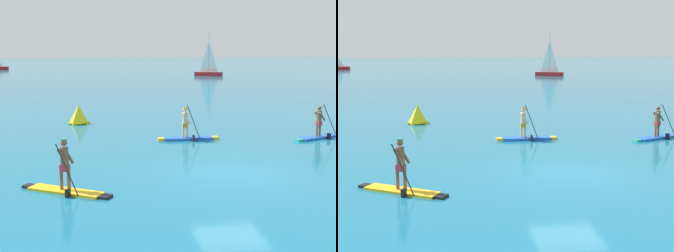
{
  "view_description": "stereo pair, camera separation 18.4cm",
  "coord_description": "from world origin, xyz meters",
  "views": [
    {
      "loc": [
        -4.81,
        -15.71,
        4.48
      ],
      "look_at": [
        -1.4,
        5.94,
        0.78
      ],
      "focal_mm": 49.37,
      "sensor_mm": 36.0,
      "label": 1
    },
    {
      "loc": [
        -4.63,
        -15.73,
        4.48
      ],
      "look_at": [
        -1.4,
        5.94,
        0.78
      ],
      "focal_mm": 49.37,
      "sensor_mm": 36.0,
      "label": 2
    }
  ],
  "objects": [
    {
      "name": "paddleboarder_mid_center",
      "position": [
        -0.35,
        6.28,
        0.32
      ],
      "size": [
        3.02,
        0.84,
        1.79
      ],
      "rotation": [
        0.0,
        0.0,
        -0.02
      ],
      "color": "blue",
      "rests_on": "ground"
    },
    {
      "name": "sailboat_right_horizon",
      "position": [
        13.61,
        58.33,
        0.99
      ],
      "size": [
        4.59,
        2.84,
        6.83
      ],
      "rotation": [
        0.0,
        0.0,
        5.87
      ],
      "color": "#A51E1E",
      "rests_on": "ground"
    },
    {
      "name": "ground",
      "position": [
        0.0,
        0.0,
        0.0
      ],
      "size": [
        440.0,
        440.0,
        0.0
      ],
      "primitive_type": "plane",
      "color": "#196B8C"
    },
    {
      "name": "race_marker_buoy",
      "position": [
        -5.83,
        12.19,
        0.5
      ],
      "size": [
        1.42,
        1.42,
        1.13
      ],
      "color": "yellow",
      "rests_on": "ground"
    },
    {
      "name": "paddleboarder_near_left",
      "position": [
        -5.8,
        -1.42,
        0.43
      ],
      "size": [
        2.91,
        1.96,
        1.78
      ],
      "rotation": [
        0.0,
        0.0,
        -0.55
      ],
      "color": "yellow",
      "rests_on": "ground"
    },
    {
      "name": "paddleboarder_far_right",
      "position": [
        6.35,
        5.66,
        0.33
      ],
      "size": [
        3.35,
        1.64,
        1.81
      ],
      "rotation": [
        0.0,
        0.0,
        0.38
      ],
      "color": "blue",
      "rests_on": "ground"
    }
  ]
}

